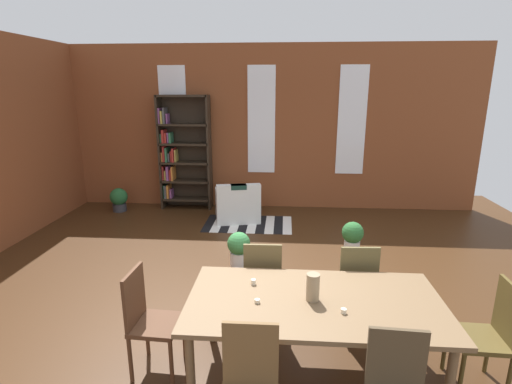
{
  "coord_description": "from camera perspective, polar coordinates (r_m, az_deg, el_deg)",
  "views": [
    {
      "loc": [
        0.47,
        -3.99,
        2.45
      ],
      "look_at": [
        0.08,
        1.29,
        1.01
      ],
      "focal_mm": 27.33,
      "sensor_mm": 36.0,
      "label": 1
    }
  ],
  "objects": [
    {
      "name": "dining_chair_far_right",
      "position": [
        4.21,
        14.34,
        -12.73
      ],
      "size": [
        0.42,
        0.42,
        0.95
      ],
      "color": "brown",
      "rests_on": "ground"
    },
    {
      "name": "dining_table",
      "position": [
        3.4,
        8.54,
        -16.35
      ],
      "size": [
        2.11,
        1.09,
        0.75
      ],
      "color": "brown",
      "rests_on": "ground"
    },
    {
      "name": "armchair_white",
      "position": [
        7.39,
        -2.74,
        -1.96
      ],
      "size": [
        0.95,
        0.95,
        0.75
      ],
      "color": "silver",
      "rests_on": "ground"
    },
    {
      "name": "vase_on_table",
      "position": [
        3.31,
        8.32,
        -13.6
      ],
      "size": [
        0.11,
        0.11,
        0.23
      ],
      "primitive_type": "cylinder",
      "color": "#998466",
      "rests_on": "dining_table"
    },
    {
      "name": "back_wall_brick",
      "position": [
        8.02,
        0.82,
        9.32
      ],
      "size": [
        8.67,
        0.12,
        3.27
      ],
      "primitive_type": "cube",
      "color": "brown",
      "rests_on": "ground"
    },
    {
      "name": "window_pane_1",
      "position": [
        7.93,
        0.8,
        10.44
      ],
      "size": [
        0.55,
        0.02,
        2.12
      ],
      "primitive_type": "cube",
      "color": "white"
    },
    {
      "name": "bookshelf_tall",
      "position": [
        8.09,
        -10.89,
        5.62
      ],
      "size": [
        1.03,
        0.34,
        2.3
      ],
      "color": "#2D2319",
      "rests_on": "ground"
    },
    {
      "name": "window_pane_2",
      "position": [
        8.03,
        13.85,
        10.07
      ],
      "size": [
        0.55,
        0.02,
        2.12
      ],
      "primitive_type": "cube",
      "color": "white"
    },
    {
      "name": "dining_chair_head_left",
      "position": [
        3.67,
        -15.51,
        -17.3
      ],
      "size": [
        0.42,
        0.42,
        0.95
      ],
      "color": "#50301E",
      "rests_on": "ground"
    },
    {
      "name": "tealight_candle_2",
      "position": [
        3.28,
        0.18,
        -15.67
      ],
      "size": [
        0.04,
        0.04,
        0.03
      ],
      "primitive_type": "cylinder",
      "color": "silver",
      "rests_on": "dining_table"
    },
    {
      "name": "tealight_candle_0",
      "position": [
        3.55,
        -0.38,
        -13.03
      ],
      "size": [
        0.04,
        0.04,
        0.05
      ],
      "primitive_type": "cylinder",
      "color": "silver",
      "rests_on": "dining_table"
    },
    {
      "name": "potted_plant_by_shelf",
      "position": [
        6.05,
        13.94,
        -6.32
      ],
      "size": [
        0.32,
        0.32,
        0.5
      ],
      "color": "silver",
      "rests_on": "ground"
    },
    {
      "name": "window_pane_0",
      "position": [
        8.24,
        -11.94,
        10.3
      ],
      "size": [
        0.55,
        0.02,
        2.12
      ],
      "primitive_type": "cube",
      "color": "white"
    },
    {
      "name": "tealight_candle_1",
      "position": [
        3.23,
        12.71,
        -16.62
      ],
      "size": [
        0.04,
        0.04,
        0.04
      ],
      "primitive_type": "cylinder",
      "color": "silver",
      "rests_on": "dining_table"
    },
    {
      "name": "striped_rug",
      "position": [
        7.21,
        -1.16,
        -4.68
      ],
      "size": [
        1.6,
        0.97,
        0.01
      ],
      "color": "black",
      "rests_on": "ground"
    },
    {
      "name": "potted_plant_corner",
      "position": [
        5.54,
        -2.53,
        -8.1
      ],
      "size": [
        0.33,
        0.33,
        0.49
      ],
      "color": "silver",
      "rests_on": "ground"
    },
    {
      "name": "potted_plant_window",
      "position": [
        8.36,
        -19.43,
        -0.97
      ],
      "size": [
        0.35,
        0.35,
        0.47
      ],
      "color": "#333338",
      "rests_on": "ground"
    },
    {
      "name": "dining_chair_head_right",
      "position": [
        3.87,
        31.04,
        -17.24
      ],
      "size": [
        0.41,
        0.41,
        0.95
      ],
      "color": "#52421D",
      "rests_on": "ground"
    },
    {
      "name": "dining_chair_far_left",
      "position": [
        4.15,
        1.0,
        -12.67
      ],
      "size": [
        0.41,
        0.41,
        0.95
      ],
      "color": "brown",
      "rests_on": "ground"
    },
    {
      "name": "ground_plane",
      "position": [
        4.71,
        -2.24,
        -16.2
      ],
      "size": [
        10.16,
        10.16,
        0.0
      ],
      "primitive_type": "plane",
      "color": "#3E2512"
    }
  ]
}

